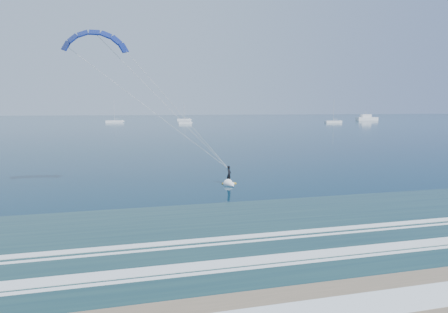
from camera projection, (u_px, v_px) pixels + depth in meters
ground at (286, 312)px, 16.40m from camera, size 900.00×900.00×0.00m
kitesurfer_rig at (166, 106)px, 39.69m from camera, size 18.24×5.10×16.44m
motor_yacht at (367, 118)px, 262.26m from camera, size 14.53×3.87×6.07m
sailboat_2 at (115, 121)px, 226.20m from camera, size 9.71×2.40×12.96m
sailboat_3 at (185, 123)px, 205.89m from camera, size 6.84×2.40×9.75m
sailboat_4 at (184, 120)px, 260.22m from camera, size 9.07×2.40×12.28m
sailboat_5 at (333, 122)px, 221.72m from camera, size 9.66×2.40×12.96m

